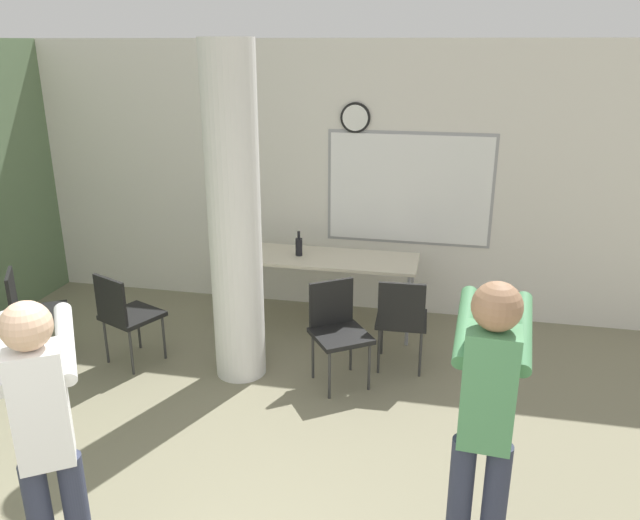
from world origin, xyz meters
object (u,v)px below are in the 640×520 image
object	(u,v)px
chair_table_front	(337,326)
person_playing_front	(45,433)
folding_table	(327,262)
bottle_on_table	(299,246)
chair_by_left_wall	(31,309)
person_playing_side	(486,415)
chair_near_pillar	(125,312)
chair_table_right	(401,316)

from	to	relation	value
chair_table_front	person_playing_front	size ratio (longest dim) A/B	0.52
chair_table_front	person_playing_front	world-z (taller)	person_playing_front
folding_table	bottle_on_table	bearing A→B (deg)	-178.45
chair_by_left_wall	bottle_on_table	bearing A→B (deg)	30.13
folding_table	person_playing_side	distance (m)	3.28
bottle_on_table	chair_near_pillar	xyz separation A→B (m)	(-1.30, -1.14, -0.34)
chair_table_front	person_playing_side	xyz separation A→B (m)	(1.10, -1.91, 0.51)
person_playing_side	bottle_on_table	bearing A→B (deg)	119.85
chair_near_pillar	bottle_on_table	bearing A→B (deg)	41.27
chair_near_pillar	chair_by_left_wall	distance (m)	0.87
chair_near_pillar	person_playing_front	size ratio (longest dim) A/B	0.52
folding_table	chair_near_pillar	bearing A→B (deg)	-143.98
chair_table_right	chair_table_front	bearing A→B (deg)	-149.00
bottle_on_table	chair_table_front	xyz separation A→B (m)	(0.58, -1.03, -0.34)
chair_table_front	person_playing_front	distance (m)	2.69
chair_table_right	chair_near_pillar	bearing A→B (deg)	-170.04
chair_near_pillar	chair_table_front	size ratio (longest dim) A/B	1.00
chair_near_pillar	chair_table_front	world-z (taller)	same
chair_table_right	person_playing_front	world-z (taller)	person_playing_front
chair_table_right	chair_by_left_wall	bearing A→B (deg)	-170.71
bottle_on_table	person_playing_front	world-z (taller)	person_playing_front
chair_by_left_wall	chair_table_right	distance (m)	3.30
bottle_on_table	person_playing_front	xyz separation A→B (m)	(-0.39, -3.49, 0.14)
chair_table_right	person_playing_front	bearing A→B (deg)	-118.18
person_playing_side	chair_by_left_wall	bearing A→B (deg)	156.37
chair_by_left_wall	person_playing_front	distance (m)	2.89
bottle_on_table	chair_near_pillar	world-z (taller)	bottle_on_table
chair_table_front	chair_table_right	distance (m)	0.59
chair_by_left_wall	chair_table_right	bearing A→B (deg)	9.29
bottle_on_table	chair_table_right	bearing A→B (deg)	-33.40
folding_table	chair_by_left_wall	size ratio (longest dim) A/B	2.06
chair_near_pillar	person_playing_front	distance (m)	2.56
bottle_on_table	folding_table	bearing A→B (deg)	1.55
folding_table	person_playing_front	distance (m)	3.57
chair_near_pillar	chair_by_left_wall	bearing A→B (deg)	-172.61
folding_table	chair_table_right	xyz separation A→B (m)	(0.81, -0.73, -0.19)
chair_by_left_wall	person_playing_side	size ratio (longest dim) A/B	0.50
chair_by_left_wall	folding_table	bearing A→B (deg)	27.33
folding_table	bottle_on_table	xyz separation A→B (m)	(-0.28, -0.01, 0.15)
person_playing_front	chair_table_front	bearing A→B (deg)	68.43
bottle_on_table	chair_table_right	world-z (taller)	bottle_on_table
bottle_on_table	chair_near_pillar	size ratio (longest dim) A/B	0.29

